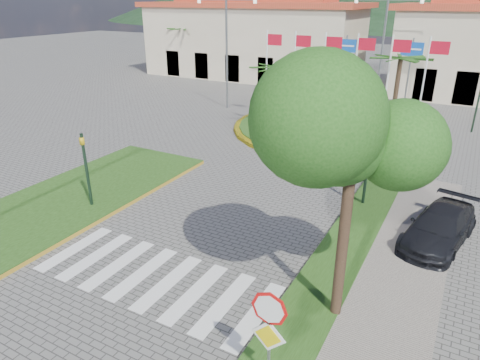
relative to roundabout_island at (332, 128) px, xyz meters
The scene contains 16 objects.
median_left 17.27m from the roundabout_island, 112.12° to the right, with size 5.00×14.00×0.18m, color #214112.
crosswalk 18.00m from the roundabout_island, 90.02° to the right, with size 8.00×3.00×0.01m, color silver.
roundabout_island is the anchor object (origin of this frame).
stop_sign 20.69m from the roundabout_island, 76.27° to the right, with size 0.80×0.11×2.65m.
deciduous_tree 18.55m from the roundabout_island, 72.09° to the right, with size 3.60×3.60×6.80m.
traffic_light_left 16.45m from the roundabout_island, 108.56° to the right, with size 0.15×0.18×3.20m.
traffic_light_right 11.11m from the roundabout_island, 65.79° to the right, with size 0.15×0.18×3.20m.
traffic_light_far 9.11m from the roundabout_island, 26.58° to the left, with size 0.18×0.15×3.20m.
direction_sign_west 9.78m from the roundabout_island, 102.60° to the left, with size 1.60×0.14×5.20m.
direction_sign_east 10.03m from the roundabout_island, 71.53° to the left, with size 1.60×0.14×5.20m.
street_lamp_centre 9.15m from the roundabout_island, 82.91° to the left, with size 4.80×0.16×8.00m.
street_lamp_west 10.19m from the roundabout_island, 167.48° to the left, with size 4.80×0.16×8.00m.
building_left 21.59m from the roundabout_island, 131.20° to the left, with size 23.32×9.54×8.05m.
white_van 15.61m from the roundabout_island, 121.48° to the left, with size 1.79×3.89×1.08m, color silver.
car_dark_a 11.93m from the roundabout_island, 109.47° to the left, with size 1.42×3.54×1.21m, color black.
car_side_right 13.83m from the roundabout_island, 57.16° to the right, with size 1.74×4.29×1.25m, color black.
Camera 1 is at (7.67, -4.33, 8.00)m, focal length 32.00 mm.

